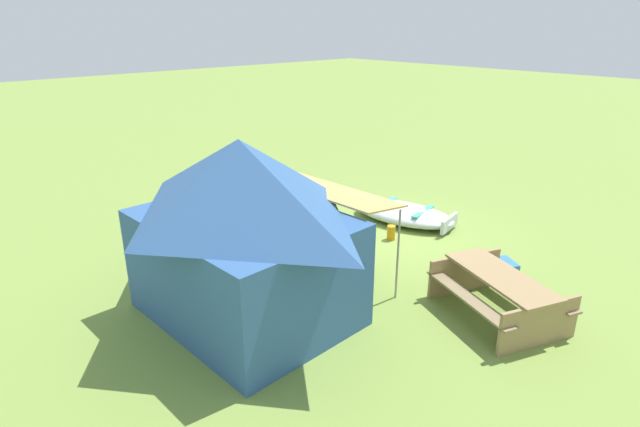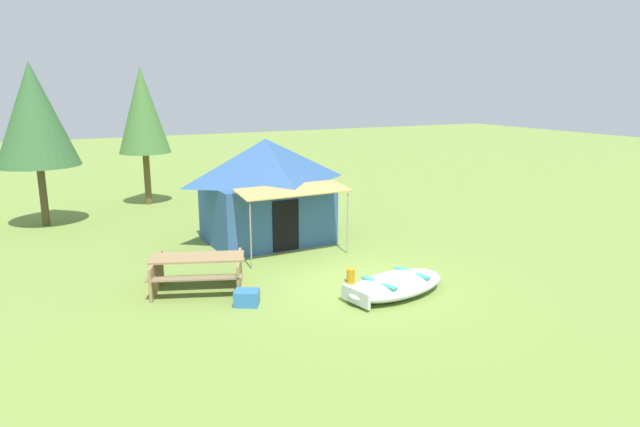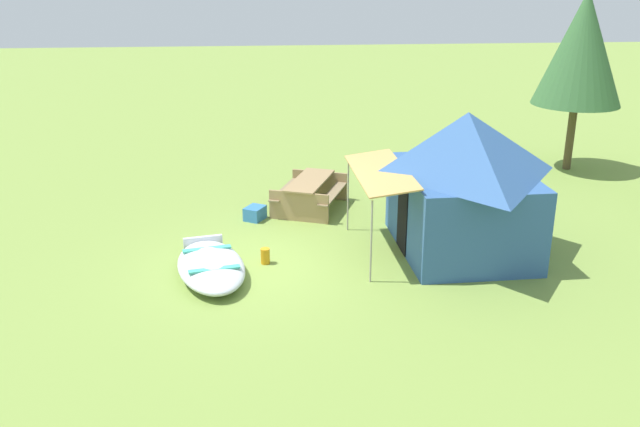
% 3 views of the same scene
% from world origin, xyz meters
% --- Properties ---
extents(ground_plane, '(80.00, 80.00, 0.00)m').
position_xyz_m(ground_plane, '(0.00, 0.00, 0.00)').
color(ground_plane, olive).
extents(beached_rowboat, '(2.72, 1.73, 0.41)m').
position_xyz_m(beached_rowboat, '(0.38, -1.06, 0.21)').
color(beached_rowboat, silver).
rests_on(beached_rowboat, ground_plane).
extents(canvas_cabin_tent, '(3.59, 3.69, 2.94)m').
position_xyz_m(canvas_cabin_tent, '(-0.50, 4.11, 1.52)').
color(canvas_cabin_tent, '#315993').
rests_on(canvas_cabin_tent, ground_plane).
extents(picnic_table, '(2.38, 2.07, 0.75)m').
position_xyz_m(picnic_table, '(-3.31, 1.15, 0.48)').
color(picnic_table, '#9A7B52').
rests_on(picnic_table, ground_plane).
extents(cooler_box, '(0.61, 0.58, 0.31)m').
position_xyz_m(cooler_box, '(-2.67, -0.20, 0.16)').
color(cooler_box, '#3172B8').
rests_on(cooler_box, ground_plane).
extents(fuel_can, '(0.26, 0.26, 0.32)m').
position_xyz_m(fuel_can, '(-0.11, 0.00, 0.16)').
color(fuel_can, orange).
rests_on(fuel_can, ground_plane).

